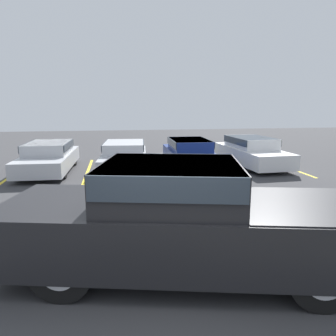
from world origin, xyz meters
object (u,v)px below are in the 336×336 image
Objects in this scene: parked_sedan_a at (49,156)px; parked_sedan_d at (251,150)px; parked_sedan_b at (124,155)px; pickup_truck at (190,219)px; wheel_stop_curb at (147,155)px; parked_sedan_c at (190,153)px.

parked_sedan_d is (8.72, -0.01, 0.02)m from parked_sedan_a.
parked_sedan_d is at bearing 96.29° from parked_sedan_b.
parked_sedan_a is at bearing 126.11° from pickup_truck.
pickup_truck is at bearing -31.81° from parked_sedan_d.
wheel_stop_curb is (4.34, 3.23, -0.58)m from parked_sedan_a.
parked_sedan_c reaches higher than parked_sedan_b.
parked_sedan_b is at bearing -110.77° from wheel_stop_curb.
parked_sedan_b is 1.00× the size of parked_sedan_c.
pickup_truck reaches higher than parked_sedan_c.
parked_sedan_b is (3.06, -0.15, -0.02)m from parked_sedan_a.
parked_sedan_c is 2.38× the size of wheel_stop_curb.
pickup_truck reaches higher than parked_sedan_a.
parked_sedan_c is (2.80, -0.01, 0.03)m from parked_sedan_b.
pickup_truck is at bearing -92.48° from wheel_stop_curb.
pickup_truck is 8.99m from parked_sedan_c.
pickup_truck is 1.36× the size of parked_sedan_b.
parked_sedan_c is 3.77m from wheel_stop_curb.
parked_sedan_a is 5.85m from parked_sedan_c.
parked_sedan_b is 5.67m from parked_sedan_d.
parked_sedan_d is 5.49m from wheel_stop_curb.
parked_sedan_a is at bearing -143.34° from wheel_stop_curb.
parked_sedan_b is 2.37× the size of wheel_stop_curb.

